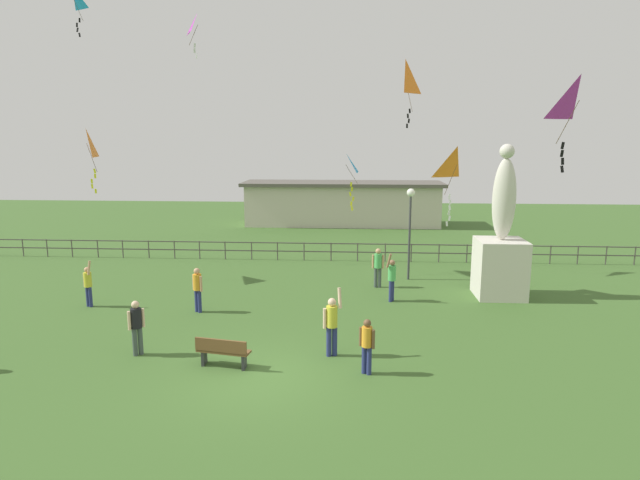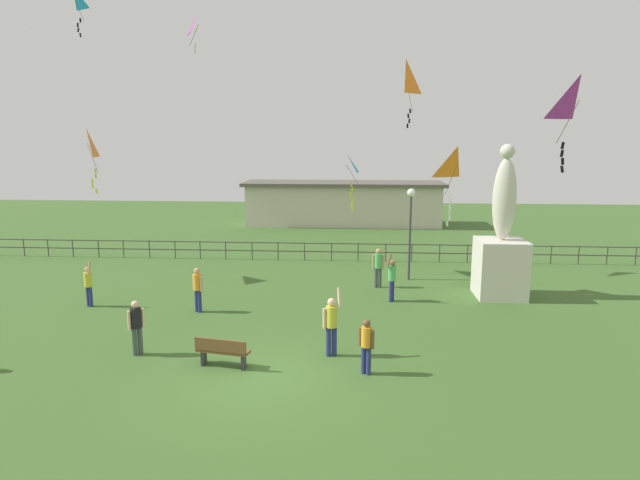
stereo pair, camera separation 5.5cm
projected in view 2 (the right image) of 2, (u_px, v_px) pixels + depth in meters
name	position (u px, v px, depth m)	size (l,w,h in m)	color
ground_plane	(257.00, 377.00, 14.32)	(80.00, 80.00, 0.00)	#3D6028
statue_monument	(501.00, 252.00, 21.32)	(1.85, 1.85, 6.04)	beige
lamppost	(411.00, 213.00, 23.69)	(0.36, 0.36, 4.09)	#38383D
park_bench	(222.00, 351.00, 14.87)	(1.55, 0.68, 0.85)	brown
person_0	(198.00, 287.00, 19.54)	(0.43, 0.32, 1.65)	navy
person_1	(331.00, 322.00, 15.54)	(0.55, 0.32, 2.05)	navy
person_2	(88.00, 283.00, 20.19)	(0.44, 0.37, 1.80)	navy
person_3	(378.00, 265.00, 22.79)	(0.51, 0.31, 1.69)	#3F4C47
person_4	(136.00, 324.00, 15.64)	(0.39, 0.36, 1.64)	#3F4C47
person_5	(366.00, 343.00, 14.36)	(0.41, 0.28, 1.53)	navy
person_7	(392.00, 277.00, 20.83)	(0.41, 0.48, 1.93)	navy
kite_0	(347.00, 167.00, 24.34)	(0.86, 0.92, 2.53)	#198CD1
kite_1	(198.00, 26.00, 23.79)	(0.81, 1.07, 1.89)	#B22DB2
kite_2	(578.00, 103.00, 14.65)	(0.94, 1.22, 2.57)	#B22DB2
kite_4	(457.00, 167.00, 20.98)	(1.19, 1.21, 3.10)	orange
kite_5	(88.00, 145.00, 23.16)	(0.66, 1.19, 2.79)	orange
kite_6	(74.00, 0.00, 25.03)	(0.85, 0.77, 2.19)	#198CD1
kite_7	(406.00, 79.00, 24.16)	(0.96, 0.98, 3.00)	orange
waterfront_railing	(301.00, 249.00, 27.94)	(36.04, 0.06, 0.95)	#4C4742
pavilion_building	(343.00, 203.00, 39.41)	(14.45, 4.09, 3.13)	beige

